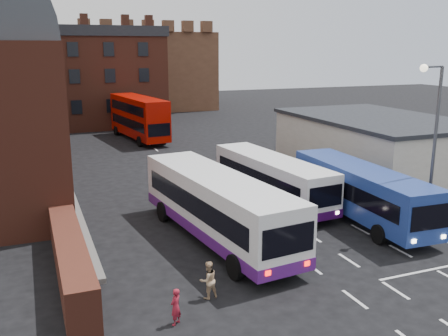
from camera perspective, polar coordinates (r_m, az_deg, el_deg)
name	(u,v)px	position (r m, az deg, el deg)	size (l,w,h in m)	color
ground	(303,260)	(23.97, 9.00, -10.38)	(180.00, 180.00, 0.00)	black
forecourt_wall	(71,259)	(22.54, -17.10, -9.94)	(1.20, 10.00, 1.80)	#602B1E
cream_building	(376,142)	(42.72, 16.99, 2.86)	(10.40, 16.40, 4.25)	beige
brick_terrace	(71,83)	(65.09, -17.07, 9.32)	(22.00, 10.00, 11.00)	brown
castle_keep	(134,70)	(86.58, -10.22, 10.94)	(22.00, 22.00, 12.00)	brown
bus_white_outbound	(217,202)	(25.41, -0.83, -3.95)	(4.26, 12.74, 3.41)	white
bus_white_inbound	(272,176)	(31.70, 5.46, -0.96)	(3.50, 11.01, 2.95)	white
bus_blue	(361,189)	(29.59, 15.37, -2.33)	(3.16, 11.27, 3.05)	navy
bus_red_double	(139,117)	(54.28, -9.71, 5.73)	(4.07, 11.70, 4.58)	#A30A00
street_lamp	(432,132)	(28.40, 22.71, 3.80)	(1.78, 0.60, 8.88)	#4D4E52
pedestrian_red	(176,307)	(18.51, -5.55, -15.50)	(0.50, 0.33, 1.38)	maroon
pedestrian_beige	(208,280)	(20.12, -1.81, -12.67)	(0.75, 0.58, 1.54)	tan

